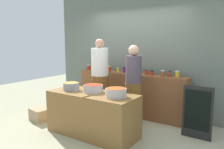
# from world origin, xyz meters

# --- Properties ---
(ground) EXTENTS (12.00, 12.00, 0.00)m
(ground) POSITION_xyz_m (0.00, 0.00, 0.00)
(ground) COLOR tan
(storefront_wall) EXTENTS (4.80, 0.12, 3.00)m
(storefront_wall) POSITION_xyz_m (0.00, 1.45, 1.50)
(storefront_wall) COLOR slate
(storefront_wall) RESTS_ON ground
(display_shelf) EXTENTS (2.70, 0.36, 0.99)m
(display_shelf) POSITION_xyz_m (0.00, 1.10, 0.49)
(display_shelf) COLOR brown
(display_shelf) RESTS_ON ground
(prep_table) EXTENTS (1.70, 0.70, 0.79)m
(prep_table) POSITION_xyz_m (0.00, -0.30, 0.40)
(prep_table) COLOR brown
(prep_table) RESTS_ON ground
(preserve_jar_0) EXTENTS (0.09, 0.09, 0.12)m
(preserve_jar_0) POSITION_xyz_m (-1.23, 1.09, 1.05)
(preserve_jar_0) COLOR #AC2A27
(preserve_jar_0) RESTS_ON display_shelf
(preserve_jar_1) EXTENTS (0.07, 0.07, 0.11)m
(preserve_jar_1) POSITION_xyz_m (-1.12, 1.07, 1.04)
(preserve_jar_1) COLOR #CB700B
(preserve_jar_1) RESTS_ON display_shelf
(preserve_jar_2) EXTENTS (0.08, 0.08, 0.11)m
(preserve_jar_2) POSITION_xyz_m (-0.98, 1.07, 1.04)
(preserve_jar_2) COLOR #24542C
(preserve_jar_2) RESTS_ON display_shelf
(preserve_jar_3) EXTENTS (0.09, 0.09, 0.11)m
(preserve_jar_3) POSITION_xyz_m (-0.71, 1.11, 1.04)
(preserve_jar_3) COLOR #234B26
(preserve_jar_3) RESTS_ON display_shelf
(preserve_jar_4) EXTENTS (0.09, 0.09, 0.14)m
(preserve_jar_4) POSITION_xyz_m (-0.55, 1.05, 1.06)
(preserve_jar_4) COLOR #B03110
(preserve_jar_4) RESTS_ON display_shelf
(preserve_jar_5) EXTENTS (0.07, 0.07, 0.10)m
(preserve_jar_5) POSITION_xyz_m (-0.35, 1.12, 1.04)
(preserve_jar_5) COLOR gold
(preserve_jar_5) RESTS_ON display_shelf
(preserve_jar_6) EXTENTS (0.07, 0.07, 0.13)m
(preserve_jar_6) POSITION_xyz_m (-0.15, 1.11, 1.05)
(preserve_jar_6) COLOR #5A195A
(preserve_jar_6) RESTS_ON display_shelf
(preserve_jar_7) EXTENTS (0.08, 0.08, 0.12)m
(preserve_jar_7) POSITION_xyz_m (0.00, 1.12, 1.05)
(preserve_jar_7) COLOR #8D3C0F
(preserve_jar_7) RESTS_ON display_shelf
(preserve_jar_8) EXTENTS (0.08, 0.08, 0.14)m
(preserve_jar_8) POSITION_xyz_m (0.20, 1.13, 1.06)
(preserve_jar_8) COLOR #CA6611
(preserve_jar_8) RESTS_ON display_shelf
(preserve_jar_9) EXTENTS (0.08, 0.08, 0.10)m
(preserve_jar_9) POSITION_xyz_m (0.40, 1.13, 1.04)
(preserve_jar_9) COLOR #B13A23
(preserve_jar_9) RESTS_ON display_shelf
(preserve_jar_10) EXTENTS (0.09, 0.09, 0.10)m
(preserve_jar_10) POSITION_xyz_m (0.54, 1.11, 1.04)
(preserve_jar_10) COLOR #AB2F12
(preserve_jar_10) RESTS_ON display_shelf
(preserve_jar_11) EXTENTS (0.08, 0.08, 0.13)m
(preserve_jar_11) POSITION_xyz_m (0.80, 1.08, 1.05)
(preserve_jar_11) COLOR brown
(preserve_jar_11) RESTS_ON display_shelf
(preserve_jar_12) EXTENTS (0.07, 0.07, 0.13)m
(preserve_jar_12) POSITION_xyz_m (0.94, 1.13, 1.05)
(preserve_jar_12) COLOR brown
(preserve_jar_12) RESTS_ON display_shelf
(preserve_jar_13) EXTENTS (0.09, 0.09, 0.13)m
(preserve_jar_13) POSITION_xyz_m (1.09, 1.16, 1.05)
(preserve_jar_13) COLOR gold
(preserve_jar_13) RESTS_ON display_shelf
(cooking_pot_left) EXTENTS (0.30, 0.30, 0.15)m
(cooking_pot_left) POSITION_xyz_m (-0.47, -0.35, 0.86)
(cooking_pot_left) COLOR gray
(cooking_pot_left) RESTS_ON prep_table
(cooking_pot_center) EXTENTS (0.35, 0.35, 0.14)m
(cooking_pot_center) POSITION_xyz_m (-0.02, -0.24, 0.86)
(cooking_pot_center) COLOR #B7B7BC
(cooking_pot_center) RESTS_ON prep_table
(cooking_pot_right) EXTENTS (0.36, 0.36, 0.15)m
(cooking_pot_right) POSITION_xyz_m (0.53, -0.31, 0.87)
(cooking_pot_right) COLOR #B7B7BC
(cooking_pot_right) RESTS_ON prep_table
(wooden_spoon) EXTENTS (0.05, 0.25, 0.02)m
(wooden_spoon) POSITION_xyz_m (0.10, -0.58, 0.80)
(wooden_spoon) COLOR #9E703D
(wooden_spoon) RESTS_ON prep_table
(cook_with_tongs) EXTENTS (0.39, 0.39, 1.78)m
(cook_with_tongs) POSITION_xyz_m (-0.41, 0.48, 0.80)
(cook_with_tongs) COLOR brown
(cook_with_tongs) RESTS_ON ground
(cook_in_cap) EXTENTS (0.33, 0.33, 1.65)m
(cook_in_cap) POSITION_xyz_m (0.41, 0.51, 0.76)
(cook_in_cap) COLOR brown
(cook_in_cap) RESTS_ON ground
(bread_crate) EXTENTS (0.46, 0.41, 0.26)m
(bread_crate) POSITION_xyz_m (-1.42, -0.36, 0.13)
(bread_crate) COLOR tan
(bread_crate) RESTS_ON ground
(chalkboard_sign) EXTENTS (0.51, 0.05, 0.95)m
(chalkboard_sign) POSITION_xyz_m (1.65, 0.60, 0.48)
(chalkboard_sign) COLOR black
(chalkboard_sign) RESTS_ON ground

